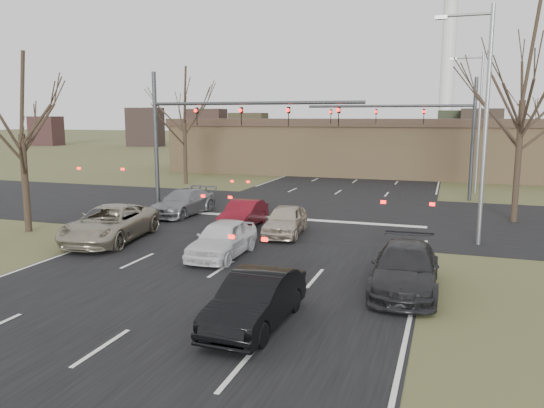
{
  "coord_description": "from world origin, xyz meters",
  "views": [
    {
      "loc": [
        7.67,
        -14.01,
        5.47
      ],
      "look_at": [
        0.94,
        5.97,
        2.0
      ],
      "focal_mm": 35.0,
      "sensor_mm": 36.0,
      "label": 1
    }
  ],
  "objects_px": {
    "mast_arm_far": "(429,124)",
    "car_black_hatch": "(256,300)",
    "streetlight_right_far": "(477,115)",
    "car_white_sedan": "(222,239)",
    "streetlight_right_near": "(482,114)",
    "car_grey_ahead": "(183,202)",
    "car_red_ahead": "(243,214)",
    "building": "(389,147)",
    "mast_arm_near": "(207,124)",
    "car_silver_ahead": "(285,220)",
    "car_silver_suv": "(110,224)",
    "car_charcoal_sedan": "(405,268)"
  },
  "relations": [
    {
      "from": "car_silver_ahead",
      "to": "mast_arm_near",
      "type": "bearing_deg",
      "value": 141.1
    },
    {
      "from": "building",
      "to": "streetlight_right_near",
      "type": "height_order",
      "value": "streetlight_right_near"
    },
    {
      "from": "building",
      "to": "car_charcoal_sedan",
      "type": "bearing_deg",
      "value": -82.73
    },
    {
      "from": "car_silver_suv",
      "to": "car_charcoal_sedan",
      "type": "distance_m",
      "value": 13.29
    },
    {
      "from": "mast_arm_near",
      "to": "streetlight_right_far",
      "type": "distance_m",
      "value": 20.2
    },
    {
      "from": "streetlight_right_far",
      "to": "car_grey_ahead",
      "type": "height_order",
      "value": "streetlight_right_far"
    },
    {
      "from": "car_grey_ahead",
      "to": "car_silver_ahead",
      "type": "xyz_separation_m",
      "value": [
        7.0,
        -3.14,
        -0.01
      ]
    },
    {
      "from": "mast_arm_near",
      "to": "car_charcoal_sedan",
      "type": "distance_m",
      "value": 16.18
    },
    {
      "from": "mast_arm_far",
      "to": "car_black_hatch",
      "type": "xyz_separation_m",
      "value": [
        -3.18,
        -24.5,
        -4.31
      ]
    },
    {
      "from": "streetlight_right_near",
      "to": "car_grey_ahead",
      "type": "bearing_deg",
      "value": 171.25
    },
    {
      "from": "building",
      "to": "car_charcoal_sedan",
      "type": "xyz_separation_m",
      "value": [
        4.5,
        -35.26,
        -1.94
      ]
    },
    {
      "from": "building",
      "to": "mast_arm_far",
      "type": "relative_size",
      "value": 3.81
    },
    {
      "from": "car_black_hatch",
      "to": "car_silver_ahead",
      "type": "height_order",
      "value": "car_black_hatch"
    },
    {
      "from": "car_grey_ahead",
      "to": "car_silver_ahead",
      "type": "relative_size",
      "value": 1.2
    },
    {
      "from": "building",
      "to": "car_black_hatch",
      "type": "height_order",
      "value": "building"
    },
    {
      "from": "car_charcoal_sedan",
      "to": "building",
      "type": "bearing_deg",
      "value": 95.54
    },
    {
      "from": "building",
      "to": "car_silver_suv",
      "type": "relative_size",
      "value": 7.47
    },
    {
      "from": "streetlight_right_far",
      "to": "car_white_sedan",
      "type": "xyz_separation_m",
      "value": [
        -10.01,
        -22.32,
        -4.86
      ]
    },
    {
      "from": "car_silver_suv",
      "to": "car_charcoal_sedan",
      "type": "height_order",
      "value": "car_silver_suv"
    },
    {
      "from": "car_silver_suv",
      "to": "mast_arm_near",
      "type": "bearing_deg",
      "value": 72.37
    },
    {
      "from": "mast_arm_near",
      "to": "mast_arm_far",
      "type": "bearing_deg",
      "value": 41.22
    },
    {
      "from": "car_red_ahead",
      "to": "building",
      "type": "bearing_deg",
      "value": 79.38
    },
    {
      "from": "streetlight_right_far",
      "to": "car_grey_ahead",
      "type": "distance_m",
      "value": 22.1
    },
    {
      "from": "car_black_hatch",
      "to": "mast_arm_near",
      "type": "bearing_deg",
      "value": 121.48
    },
    {
      "from": "mast_arm_far",
      "to": "building",
      "type": "bearing_deg",
      "value": 105.58
    },
    {
      "from": "mast_arm_near",
      "to": "car_red_ahead",
      "type": "height_order",
      "value": "mast_arm_near"
    },
    {
      "from": "car_white_sedan",
      "to": "car_red_ahead",
      "type": "distance_m",
      "value": 5.65
    },
    {
      "from": "mast_arm_far",
      "to": "car_charcoal_sedan",
      "type": "height_order",
      "value": "mast_arm_far"
    },
    {
      "from": "streetlight_right_far",
      "to": "car_white_sedan",
      "type": "bearing_deg",
      "value": -114.15
    },
    {
      "from": "streetlight_right_far",
      "to": "mast_arm_far",
      "type": "bearing_deg",
      "value": -128.11
    },
    {
      "from": "building",
      "to": "car_silver_suv",
      "type": "height_order",
      "value": "building"
    },
    {
      "from": "streetlight_right_near",
      "to": "car_white_sedan",
      "type": "bearing_deg",
      "value": -150.76
    },
    {
      "from": "car_silver_suv",
      "to": "car_silver_ahead",
      "type": "bearing_deg",
      "value": 19.84
    },
    {
      "from": "streetlight_right_far",
      "to": "car_grey_ahead",
      "type": "bearing_deg",
      "value": -137.22
    },
    {
      "from": "building",
      "to": "mast_arm_near",
      "type": "distance_m",
      "value": 26.14
    },
    {
      "from": "car_charcoal_sedan",
      "to": "car_white_sedan",
      "type": "bearing_deg",
      "value": 163.16
    },
    {
      "from": "car_white_sedan",
      "to": "car_black_hatch",
      "type": "height_order",
      "value": "car_white_sedan"
    },
    {
      "from": "car_red_ahead",
      "to": "car_silver_ahead",
      "type": "relative_size",
      "value": 1.0
    },
    {
      "from": "mast_arm_near",
      "to": "car_red_ahead",
      "type": "xyz_separation_m",
      "value": [
        3.25,
        -2.82,
        -4.4
      ]
    },
    {
      "from": "streetlight_right_far",
      "to": "car_white_sedan",
      "type": "relative_size",
      "value": 2.34
    },
    {
      "from": "streetlight_right_near",
      "to": "car_black_hatch",
      "type": "bearing_deg",
      "value": -116.86
    },
    {
      "from": "streetlight_right_far",
      "to": "car_silver_ahead",
      "type": "height_order",
      "value": "streetlight_right_far"
    },
    {
      "from": "mast_arm_far",
      "to": "car_red_ahead",
      "type": "height_order",
      "value": "mast_arm_far"
    },
    {
      "from": "streetlight_right_near",
      "to": "car_red_ahead",
      "type": "xyz_separation_m",
      "value": [
        -10.81,
        0.18,
        -4.91
      ]
    },
    {
      "from": "car_black_hatch",
      "to": "car_red_ahead",
      "type": "relative_size",
      "value": 1.05
    },
    {
      "from": "mast_arm_near",
      "to": "car_grey_ahead",
      "type": "bearing_deg",
      "value": -153.19
    },
    {
      "from": "car_charcoal_sedan",
      "to": "mast_arm_near",
      "type": "bearing_deg",
      "value": 137.09
    },
    {
      "from": "car_grey_ahead",
      "to": "car_white_sedan",
      "type": "bearing_deg",
      "value": -48.86
    },
    {
      "from": "car_white_sedan",
      "to": "streetlight_right_near",
      "type": "bearing_deg",
      "value": 28.3
    },
    {
      "from": "building",
      "to": "car_white_sedan",
      "type": "distance_m",
      "value": 33.49
    }
  ]
}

